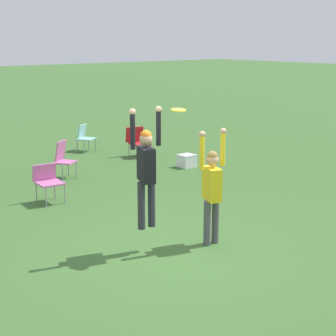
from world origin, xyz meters
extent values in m
plane|color=#3D662D|center=(0.00, 0.00, 0.00)|extent=(120.00, 120.00, 0.00)
cylinder|color=#2D2D38|center=(-0.43, 0.24, 0.79)|extent=(0.12, 0.12, 0.77)
cylinder|color=#2D2D38|center=(-0.23, 0.24, 0.79)|extent=(0.12, 0.12, 0.77)
cube|color=black|center=(-0.33, 0.24, 1.45)|extent=(0.36, 0.50, 0.55)
sphere|color=tan|center=(-0.33, 0.24, 1.85)|extent=(0.21, 0.21, 0.21)
sphere|color=orange|center=(-0.33, 0.24, 1.91)|extent=(0.18, 0.18, 0.18)
cylinder|color=black|center=(-0.58, 0.24, 2.01)|extent=(0.08, 0.08, 0.58)
sphere|color=tan|center=(-0.58, 0.24, 2.30)|extent=(0.10, 0.10, 0.10)
cylinder|color=black|center=(-0.08, 0.24, 2.01)|extent=(0.08, 0.08, 0.58)
sphere|color=tan|center=(-0.08, 0.24, 2.30)|extent=(0.10, 0.10, 0.10)
cylinder|color=#4C4C51|center=(0.60, -0.19, 0.39)|extent=(0.12, 0.12, 0.77)
cylinder|color=#4C4C51|center=(0.79, -0.19, 0.39)|extent=(0.12, 0.12, 0.77)
cube|color=yellow|center=(0.70, -0.19, 1.05)|extent=(0.35, 0.47, 0.55)
sphere|color=tan|center=(0.70, -0.19, 1.45)|extent=(0.21, 0.21, 0.21)
sphere|color=olive|center=(0.70, -0.19, 1.51)|extent=(0.18, 0.18, 0.18)
cylinder|color=yellow|center=(0.47, -0.19, 1.61)|extent=(0.08, 0.08, 0.58)
sphere|color=tan|center=(0.47, -0.19, 1.90)|extent=(0.10, 0.10, 0.10)
cylinder|color=yellow|center=(0.93, -0.19, 1.61)|extent=(0.08, 0.08, 0.58)
sphere|color=tan|center=(0.93, -0.19, 1.90)|extent=(0.10, 0.10, 0.10)
cylinder|color=yellow|center=(0.05, -0.09, 2.31)|extent=(0.23, 0.23, 0.04)
cylinder|color=gray|center=(-0.46, 3.48, 0.22)|extent=(0.02, 0.02, 0.45)
cylinder|color=gray|center=(-0.03, 3.48, 0.22)|extent=(0.02, 0.02, 0.45)
cylinder|color=gray|center=(-0.46, 3.92, 0.22)|extent=(0.02, 0.02, 0.45)
cylinder|color=gray|center=(-0.03, 3.92, 0.22)|extent=(0.02, 0.02, 0.45)
cube|color=#C666A3|center=(-0.25, 3.70, 0.43)|extent=(0.56, 0.56, 0.04)
cube|color=#C666A3|center=(-0.25, 3.94, 0.63)|extent=(0.52, 0.15, 0.36)
cylinder|color=gray|center=(3.01, 7.77, 0.20)|extent=(0.02, 0.02, 0.41)
cylinder|color=gray|center=(3.42, 7.77, 0.20)|extent=(0.02, 0.02, 0.41)
cylinder|color=gray|center=(3.01, 8.18, 0.20)|extent=(0.02, 0.02, 0.41)
cylinder|color=gray|center=(3.42, 8.18, 0.20)|extent=(0.02, 0.02, 0.41)
cube|color=#8CC6C1|center=(3.22, 7.98, 0.39)|extent=(0.67, 0.67, 0.04)
cube|color=#8CC6C1|center=(3.22, 8.20, 0.61)|extent=(0.46, 0.36, 0.40)
cylinder|color=gray|center=(3.77, 6.06, 0.20)|extent=(0.02, 0.02, 0.41)
cylinder|color=gray|center=(4.22, 6.06, 0.20)|extent=(0.02, 0.02, 0.41)
cylinder|color=gray|center=(3.77, 6.52, 0.20)|extent=(0.02, 0.02, 0.41)
cylinder|color=gray|center=(4.22, 6.52, 0.20)|extent=(0.02, 0.02, 0.41)
cube|color=#B21E23|center=(4.00, 6.29, 0.39)|extent=(0.65, 0.65, 0.04)
cube|color=#B21E23|center=(4.00, 6.54, 0.63)|extent=(0.54, 0.24, 0.45)
cylinder|color=gray|center=(0.87, 5.21, 0.21)|extent=(0.02, 0.02, 0.42)
cylinder|color=gray|center=(1.25, 5.21, 0.21)|extent=(0.02, 0.02, 0.42)
cylinder|color=gray|center=(0.87, 5.59, 0.21)|extent=(0.02, 0.02, 0.42)
cylinder|color=gray|center=(1.25, 5.59, 0.21)|extent=(0.02, 0.02, 0.42)
cube|color=#C666A3|center=(1.06, 5.40, 0.40)|extent=(0.62, 0.62, 0.04)
cube|color=#C666A3|center=(1.06, 5.61, 0.67)|extent=(0.44, 0.35, 0.49)
cube|color=white|center=(4.19, 4.43, 0.16)|extent=(0.40, 0.38, 0.32)
cube|color=silver|center=(4.19, 4.43, 0.33)|extent=(0.41, 0.39, 0.02)
camera|label=1|loc=(-5.52, -6.64, 3.40)|focal=60.00mm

